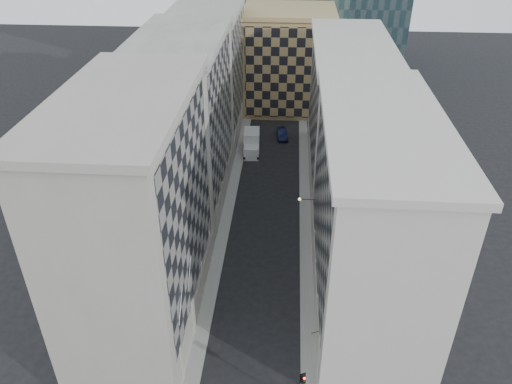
% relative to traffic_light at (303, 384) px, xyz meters
% --- Properties ---
extents(sidewalk_west, '(1.50, 100.00, 0.15)m').
position_rel_traffic_light_xyz_m(sidewalk_west, '(-9.80, 29.21, -2.92)').
color(sidewalk_west, gray).
rests_on(sidewalk_west, ground).
extents(sidewalk_east, '(1.50, 100.00, 0.15)m').
position_rel_traffic_light_xyz_m(sidewalk_east, '(0.70, 29.21, -2.92)').
color(sidewalk_east, gray).
rests_on(sidewalk_east, ground).
extents(bldg_left_a, '(10.80, 22.80, 23.70)m').
position_rel_traffic_light_xyz_m(bldg_left_a, '(-15.43, 10.21, 8.83)').
color(bldg_left_a, '#9D998D').
rests_on(bldg_left_a, ground).
extents(bldg_left_b, '(10.80, 22.80, 22.70)m').
position_rel_traffic_light_xyz_m(bldg_left_b, '(-15.43, 32.21, 8.33)').
color(bldg_left_b, gray).
rests_on(bldg_left_b, ground).
extents(bldg_left_c, '(10.80, 22.80, 21.70)m').
position_rel_traffic_light_xyz_m(bldg_left_c, '(-15.43, 54.21, 7.83)').
color(bldg_left_c, '#9D998D').
rests_on(bldg_left_c, ground).
extents(bldg_right_a, '(10.80, 26.80, 20.70)m').
position_rel_traffic_light_xyz_m(bldg_right_a, '(6.33, 14.21, 7.32)').
color(bldg_right_a, beige).
rests_on(bldg_right_a, ground).
extents(bldg_right_b, '(10.80, 28.80, 19.70)m').
position_rel_traffic_light_xyz_m(bldg_right_b, '(6.34, 41.21, 6.85)').
color(bldg_right_b, beige).
rests_on(bldg_right_b, ground).
extents(tan_block, '(16.80, 14.80, 18.80)m').
position_rel_traffic_light_xyz_m(tan_block, '(-2.55, 67.10, 6.44)').
color(tan_block, tan).
rests_on(tan_block, ground).
extents(flagpoles_left, '(0.10, 6.33, 2.33)m').
position_rel_traffic_light_xyz_m(flagpoles_left, '(-10.45, 5.21, 5.00)').
color(flagpoles_left, gray).
rests_on(flagpoles_left, ground).
extents(bracket_lamp, '(1.98, 0.36, 0.36)m').
position_rel_traffic_light_xyz_m(bracket_lamp, '(-0.17, 23.21, 3.20)').
color(bracket_lamp, black).
rests_on(bracket_lamp, ground).
extents(traffic_light, '(0.49, 0.49, 3.98)m').
position_rel_traffic_light_xyz_m(traffic_light, '(0.00, 0.00, 0.00)').
color(traffic_light, black).
rests_on(traffic_light, sidewalk_east).
extents(box_truck, '(2.82, 6.29, 3.39)m').
position_rel_traffic_light_xyz_m(box_truck, '(-7.94, 47.08, -1.52)').
color(box_truck, silver).
rests_on(box_truck, ground).
extents(dark_car, '(2.15, 4.86, 1.55)m').
position_rel_traffic_light_xyz_m(dark_car, '(-3.07, 52.77, -2.22)').
color(dark_car, black).
rests_on(dark_car, ground).
extents(shop_sign, '(0.69, 0.61, 0.70)m').
position_rel_traffic_light_xyz_m(shop_sign, '(0.87, 4.56, 0.84)').
color(shop_sign, black).
rests_on(shop_sign, ground).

